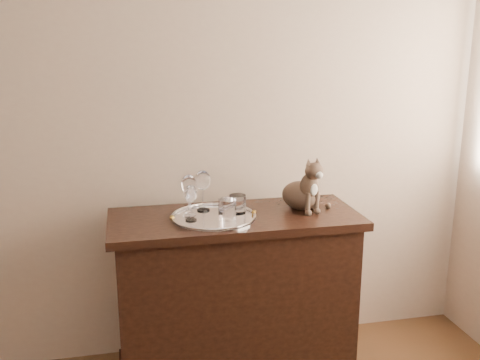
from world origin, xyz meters
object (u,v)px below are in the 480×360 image
Objects in this scene: wine_glass_a at (189,195)px; wine_glass_c at (191,203)px; cat at (301,182)px; tumbler_c at (237,204)px; sideboard at (235,296)px; wine_glass_b at (203,191)px; tumbler_a at (227,209)px; tray at (214,218)px.

wine_glass_a is 0.08m from wine_glass_c.
wine_glass_c is at bearing 173.53° from cat.
wine_glass_c reaches higher than tumbler_c.
cat reaches higher than wine_glass_c.
tumbler_c is 0.33× the size of cat.
tumbler_c is (0.01, 0.01, 0.48)m from sideboard.
tumbler_c is (0.15, -0.08, -0.06)m from wine_glass_b.
tumbler_c is (0.23, 0.06, -0.04)m from wine_glass_c.
wine_glass_b is 0.16m from wine_glass_c.
cat is (0.39, 0.11, 0.08)m from tumbler_a.
wine_glass_c reaches higher than tray.
cat is (0.45, 0.07, 0.13)m from tray.
sideboard is 6.00× the size of wine_glass_b.
wine_glass_b is 2.12× the size of tumbler_a.
wine_glass_b is 1.19× the size of wine_glass_c.
tumbler_a is (-0.05, -0.07, 0.48)m from sideboard.
sideboard is 12.72× the size of tumbler_a.
cat is (0.33, 0.03, 0.08)m from tumbler_c.
tumbler_c reaches higher than tray.
wine_glass_a reaches higher than wine_glass_c.
sideboard is 0.56m from wine_glass_b.
wine_glass_c is at bearing -118.93° from wine_glass_b.
tumbler_a reaches higher than sideboard.
wine_glass_c is 1.87× the size of tumbler_c.
wine_glass_a reaches higher than tumbler_a.
wine_glass_c is 0.57m from cat.
cat reaches higher than tray.
tray is 4.45× the size of tumbler_c.
sideboard is 0.48m from tumbler_c.
tumbler_c reaches higher than sideboard.
cat reaches higher than wine_glass_a.
tray is 2.03× the size of wine_glass_a.
sideboard is 7.12× the size of wine_glass_c.
tumbler_a is (0.06, -0.04, 0.05)m from tray.
wine_glass_a is 1.17× the size of wine_glass_c.
cat reaches higher than tumbler_c.
wine_glass_a is 0.56m from cat.
wine_glass_c is at bearing -92.11° from wine_glass_a.
cat is at bearing 8.46° from tray.
wine_glass_b is at bearing 119.99° from tumbler_a.
tray is at bearing 172.62° from cat.
tray is at bearing -164.58° from sideboard.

